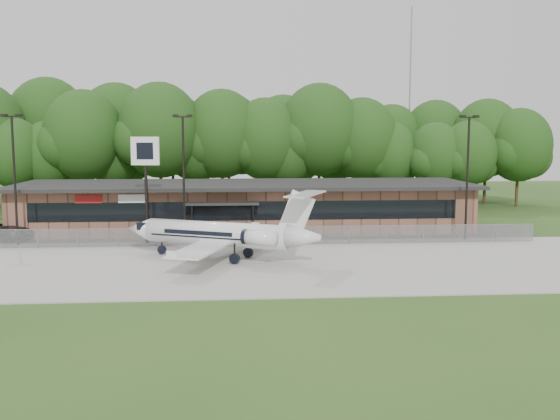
{
  "coord_description": "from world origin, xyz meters",
  "views": [
    {
      "loc": [
        -1.07,
        -33.09,
        8.67
      ],
      "look_at": [
        2.3,
        12.0,
        3.18
      ],
      "focal_mm": 40.0,
      "sensor_mm": 36.0,
      "label": 1
    }
  ],
  "objects": [
    {
      "name": "ground",
      "position": [
        0.0,
        0.0,
        0.0
      ],
      "size": [
        160.0,
        160.0,
        0.0
      ],
      "primitive_type": "plane",
      "color": "#2B4D1B",
      "rests_on": "ground"
    },
    {
      "name": "parking_lot",
      "position": [
        0.0,
        19.5,
        0.03
      ],
      "size": [
        50.0,
        9.0,
        0.06
      ],
      "primitive_type": "cube",
      "color": "#383835",
      "rests_on": "ground"
    },
    {
      "name": "pole_sign",
      "position": [
        -8.0,
        16.79,
        6.5
      ],
      "size": [
        2.24,
        0.48,
        8.5
      ],
      "rotation": [
        0.0,
        0.0,
        -0.1
      ],
      "color": "black",
      "rests_on": "ground"
    },
    {
      "name": "radio_mast",
      "position": [
        22.0,
        48.0,
        12.5
      ],
      "size": [
        0.2,
        0.2,
        25.0
      ],
      "primitive_type": "cylinder",
      "color": "gray",
      "rests_on": "ground"
    },
    {
      "name": "fence",
      "position": [
        0.0,
        15.0,
        0.78
      ],
      "size": [
        46.0,
        0.04,
        1.52
      ],
      "color": "gray",
      "rests_on": "ground"
    },
    {
      "name": "treeline",
      "position": [
        0.0,
        42.0,
        7.5
      ],
      "size": [
        72.0,
        12.0,
        15.0
      ],
      "primitive_type": null,
      "color": "#1B3E13",
      "rests_on": "ground"
    },
    {
      "name": "business_jet",
      "position": [
        -1.78,
        9.44,
        1.79
      ],
      "size": [
        14.48,
        12.9,
        5.01
      ],
      "rotation": [
        0.0,
        0.0,
        -0.43
      ],
      "color": "white",
      "rests_on": "ground"
    },
    {
      "name": "terminal",
      "position": [
        -0.0,
        23.94,
        2.18
      ],
      "size": [
        41.0,
        11.65,
        4.3
      ],
      "color": "brown",
      "rests_on": "ground"
    },
    {
      "name": "apron",
      "position": [
        0.0,
        8.0,
        0.04
      ],
      "size": [
        64.0,
        18.0,
        0.08
      ],
      "primitive_type": "cube",
      "color": "#9E9B93",
      "rests_on": "ground"
    },
    {
      "name": "light_pole_left",
      "position": [
        -18.0,
        16.5,
        5.98
      ],
      "size": [
        1.55,
        0.3,
        10.23
      ],
      "color": "black",
      "rests_on": "ground"
    },
    {
      "name": "light_pole_mid",
      "position": [
        -5.0,
        16.5,
        5.98
      ],
      "size": [
        1.55,
        0.3,
        10.23
      ],
      "color": "black",
      "rests_on": "ground"
    },
    {
      "name": "light_pole_right",
      "position": [
        18.0,
        16.5,
        5.98
      ],
      "size": [
        1.55,
        0.3,
        10.23
      ],
      "color": "black",
      "rests_on": "ground"
    }
  ]
}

